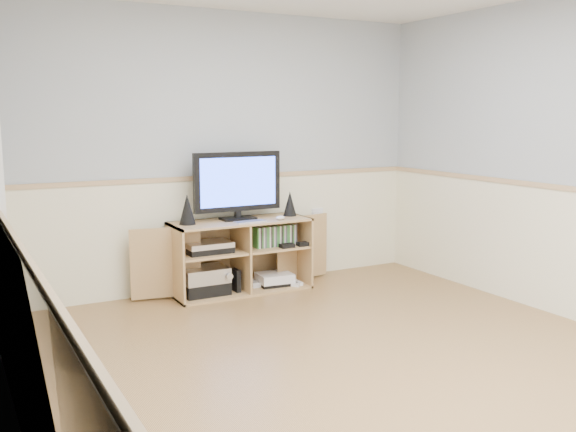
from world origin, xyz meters
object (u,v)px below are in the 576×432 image
object	(u,v)px
media_cabinet	(238,254)
game_consoles	(273,279)
monitor	(238,183)
keyboard	(250,222)

from	to	relation	value
media_cabinet	game_consoles	size ratio (longest dim) A/B	4.29
media_cabinet	monitor	xyz separation A→B (m)	(0.00, -0.01, 0.64)
keyboard	game_consoles	xyz separation A→B (m)	(0.29, 0.13, -0.59)
monitor	game_consoles	world-z (taller)	monitor
media_cabinet	keyboard	size ratio (longest dim) A/B	7.02
game_consoles	media_cabinet	bearing A→B (deg)	168.03
media_cabinet	keyboard	bearing A→B (deg)	-81.24
monitor	keyboard	bearing A→B (deg)	-80.90
monitor	keyboard	distance (m)	0.37
keyboard	media_cabinet	bearing A→B (deg)	94.85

